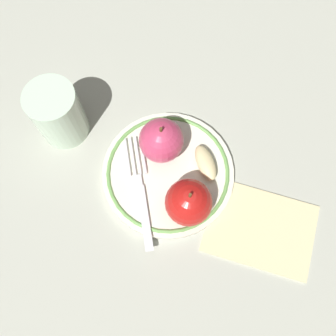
{
  "coord_description": "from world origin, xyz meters",
  "views": [
    {
      "loc": [
        -0.18,
        0.02,
        0.55
      ],
      "look_at": [
        -0.0,
        0.01,
        0.04
      ],
      "focal_mm": 40.0,
      "sensor_mm": 36.0,
      "label": 1
    }
  ],
  "objects_px": {
    "apple_second_whole": "(189,202)",
    "fork": "(141,195)",
    "apple_red_whole": "(161,140)",
    "drinking_glass": "(58,114)",
    "napkin_folded": "(261,228)",
    "apple_slice_front": "(206,163)",
    "plate": "(168,174)"
  },
  "relations": [
    {
      "from": "apple_second_whole",
      "to": "fork",
      "type": "distance_m",
      "value": 0.08
    },
    {
      "from": "apple_red_whole",
      "to": "drinking_glass",
      "type": "relative_size",
      "value": 0.75
    },
    {
      "from": "apple_second_whole",
      "to": "drinking_glass",
      "type": "height_order",
      "value": "drinking_glass"
    },
    {
      "from": "apple_red_whole",
      "to": "apple_second_whole",
      "type": "xyz_separation_m",
      "value": [
        -0.09,
        -0.03,
        0.0
      ]
    },
    {
      "from": "apple_second_whole",
      "to": "fork",
      "type": "relative_size",
      "value": 0.42
    },
    {
      "from": "apple_red_whole",
      "to": "napkin_folded",
      "type": "bearing_deg",
      "value": -131.71
    },
    {
      "from": "apple_slice_front",
      "to": "fork",
      "type": "distance_m",
      "value": 0.11
    },
    {
      "from": "apple_red_whole",
      "to": "apple_second_whole",
      "type": "relative_size",
      "value": 1.0
    },
    {
      "from": "fork",
      "to": "napkin_folded",
      "type": "distance_m",
      "value": 0.18
    },
    {
      "from": "fork",
      "to": "drinking_glass",
      "type": "bearing_deg",
      "value": 37.59
    },
    {
      "from": "apple_red_whole",
      "to": "apple_second_whole",
      "type": "bearing_deg",
      "value": -159.91
    },
    {
      "from": "apple_second_whole",
      "to": "apple_slice_front",
      "type": "height_order",
      "value": "apple_second_whole"
    },
    {
      "from": "apple_slice_front",
      "to": "napkin_folded",
      "type": "distance_m",
      "value": 0.13
    },
    {
      "from": "apple_second_whole",
      "to": "apple_red_whole",
      "type": "bearing_deg",
      "value": 20.09
    },
    {
      "from": "drinking_glass",
      "to": "apple_second_whole",
      "type": "bearing_deg",
      "value": -127.32
    },
    {
      "from": "apple_slice_front",
      "to": "fork",
      "type": "xyz_separation_m",
      "value": [
        -0.04,
        0.1,
        -0.01
      ]
    },
    {
      "from": "plate",
      "to": "napkin_folded",
      "type": "relative_size",
      "value": 1.29
    },
    {
      "from": "napkin_folded",
      "to": "plate",
      "type": "bearing_deg",
      "value": 56.67
    },
    {
      "from": "apple_slice_front",
      "to": "napkin_folded",
      "type": "height_order",
      "value": "apple_slice_front"
    },
    {
      "from": "plate",
      "to": "apple_red_whole",
      "type": "distance_m",
      "value": 0.06
    },
    {
      "from": "plate",
      "to": "drinking_glass",
      "type": "xyz_separation_m",
      "value": [
        0.09,
        0.16,
        0.04
      ]
    },
    {
      "from": "apple_second_whole",
      "to": "drinking_glass",
      "type": "bearing_deg",
      "value": 52.68
    },
    {
      "from": "apple_red_whole",
      "to": "drinking_glass",
      "type": "bearing_deg",
      "value": 72.33
    },
    {
      "from": "apple_second_whole",
      "to": "apple_slice_front",
      "type": "relative_size",
      "value": 1.28
    },
    {
      "from": "plate",
      "to": "drinking_glass",
      "type": "bearing_deg",
      "value": 61.61
    },
    {
      "from": "plate",
      "to": "apple_second_whole",
      "type": "xyz_separation_m",
      "value": [
        -0.06,
        -0.03,
        0.04
      ]
    },
    {
      "from": "apple_red_whole",
      "to": "plate",
      "type": "bearing_deg",
      "value": -167.9
    },
    {
      "from": "drinking_glass",
      "to": "napkin_folded",
      "type": "relative_size",
      "value": 0.64
    },
    {
      "from": "drinking_glass",
      "to": "plate",
      "type": "bearing_deg",
      "value": -118.39
    },
    {
      "from": "apple_second_whole",
      "to": "apple_slice_front",
      "type": "xyz_separation_m",
      "value": [
        0.07,
        -0.03,
        -0.02
      ]
    },
    {
      "from": "apple_slice_front",
      "to": "drinking_glass",
      "type": "distance_m",
      "value": 0.23
    },
    {
      "from": "apple_red_whole",
      "to": "napkin_folded",
      "type": "height_order",
      "value": "apple_red_whole"
    }
  ]
}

